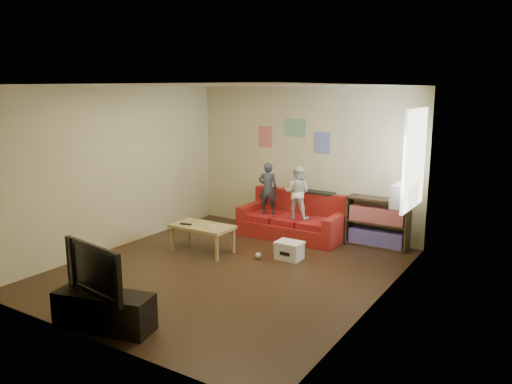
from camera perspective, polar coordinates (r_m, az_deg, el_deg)
The scene contains 17 objects.
room_shell at distance 7.19m, azimuth -3.40°, elevation 1.25°, with size 4.52×5.02×2.72m.
sofa at distance 9.14m, azimuth 4.31°, elevation -3.39°, with size 1.89×0.87×0.83m.
child_a at distance 9.08m, azimuth 1.36°, elevation 0.40°, with size 0.35×0.23×0.95m, color #313641.
child_b at distance 8.79m, azimuth 4.72°, elevation -0.04°, with size 0.46×0.36×0.95m, color silver.
coffee_table at distance 8.27m, azimuth -6.14°, elevation -4.22°, with size 1.02×0.56×0.46m.
remote at distance 8.31m, azimuth -8.03°, elevation -3.64°, with size 0.20×0.05×0.02m, color black.
game_controller at distance 8.17m, azimuth -4.83°, elevation -3.82°, with size 0.13×0.04×0.03m, color white.
bookshelf at distance 8.76m, azimuth 13.71°, elevation -3.69°, with size 1.06×0.32×0.85m.
window at distance 7.70m, azimuth 17.66°, elevation 3.60°, with size 0.04×1.08×1.48m, color white.
ac_unit at distance 7.83m, azimuth 16.56°, elevation -0.38°, with size 0.28×0.55×0.35m, color #B7B2A3.
artwork_left at distance 9.66m, azimuth 1.05°, elevation 6.34°, with size 0.30×0.01×0.40m, color #D87266.
artwork_center at distance 9.32m, azimuth 4.51°, elevation 7.35°, with size 0.42×0.01×0.32m, color #72B27F.
artwork_right at distance 9.10m, azimuth 7.57°, elevation 5.60°, with size 0.30×0.01×0.38m, color #727FCC.
file_box at distance 7.96m, azimuth 3.83°, elevation -6.66°, with size 0.42×0.32×0.29m.
tv_stand at distance 5.99m, azimuth -16.95°, elevation -12.86°, with size 1.14×0.38×0.43m, color black.
television at distance 5.80m, azimuth -17.25°, elevation -8.28°, with size 1.02×0.14×0.59m, color black.
tissue at distance 7.99m, azimuth 0.25°, elevation -7.28°, with size 0.10×0.10×0.10m, color beige.
Camera 1 is at (4.11, -5.75, 2.65)m, focal length 35.00 mm.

